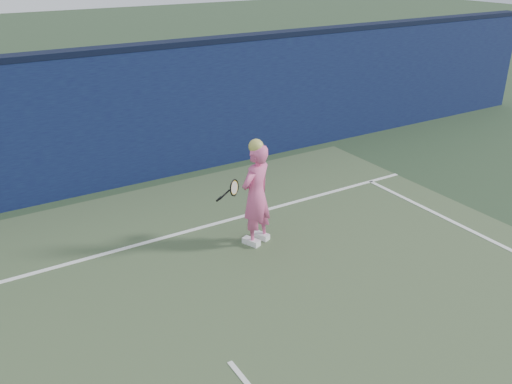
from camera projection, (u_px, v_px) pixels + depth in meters
backstop_wall at (81, 126)px, 9.74m from camera, size 24.00×0.40×2.50m
wall_cap at (71, 53)px, 9.21m from camera, size 24.00×0.42×0.10m
player at (256, 195)px, 8.10m from camera, size 0.68×0.57×1.68m
racket at (233, 189)px, 8.34m from camera, size 0.49×0.20×0.27m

